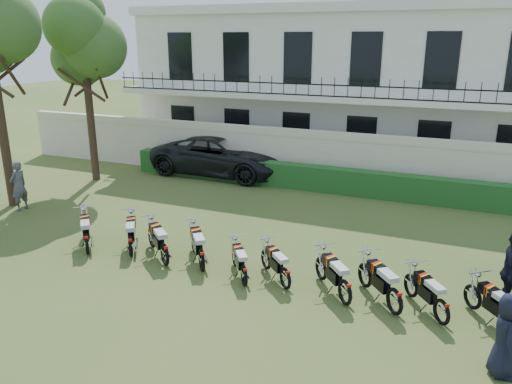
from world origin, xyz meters
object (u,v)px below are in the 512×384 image
at_px(officer_0, 506,336).
at_px(officer_2, 512,272).
at_px(motorcycle_3, 202,255).
at_px(motorcycle_1, 131,241).
at_px(inspector, 19,186).
at_px(motorcycle_6, 345,287).
at_px(motorcycle_0, 86,239).
at_px(tree_west_near, 83,39).
at_px(motorcycle_8, 442,306).
at_px(motorcycle_7, 395,295).
at_px(motorcycle_5, 285,273).
at_px(suv, 222,156).
at_px(motorcycle_2, 165,249).
at_px(motorcycle_4, 244,271).

distance_m(officer_0, officer_2, 2.54).
distance_m(motorcycle_3, officer_2, 7.41).
distance_m(motorcycle_1, inspector, 6.41).
bearing_deg(motorcycle_6, motorcycle_0, 140.46).
relative_size(motorcycle_3, inspector, 0.88).
distance_m(tree_west_near, motorcycle_8, 16.85).
xyz_separation_m(tree_west_near, motorcycle_7, (13.61, -6.40, -5.39)).
distance_m(motorcycle_0, motorcycle_5, 5.91).
xyz_separation_m(motorcycle_0, suv, (-0.42, 9.41, 0.38)).
distance_m(motorcycle_7, motorcycle_8, 0.99).
relative_size(motorcycle_5, motorcycle_8, 0.86).
bearing_deg(motorcycle_0, inspector, 113.81).
bearing_deg(motorcycle_2, motorcycle_0, 136.74).
relative_size(motorcycle_2, motorcycle_3, 0.98).
relative_size(motorcycle_1, officer_2, 0.85).
xyz_separation_m(tree_west_near, motorcycle_8, (14.60, -6.41, -5.43)).
relative_size(tree_west_near, officer_2, 4.09).
bearing_deg(motorcycle_7, motorcycle_8, -40.48).
height_order(motorcycle_0, officer_2, officer_2).
bearing_deg(tree_west_near, motorcycle_5, -29.57).
bearing_deg(motorcycle_7, motorcycle_1, 138.23).
bearing_deg(inspector, motorcycle_7, 82.84).
bearing_deg(motorcycle_8, motorcycle_4, 143.94).
distance_m(motorcycle_0, officer_2, 10.95).
distance_m(tree_west_near, officer_2, 17.47).
xyz_separation_m(motorcycle_0, motorcycle_3, (3.54, 0.31, 0.00)).
xyz_separation_m(motorcycle_0, motorcycle_6, (7.43, 0.07, -0.01)).
height_order(motorcycle_5, motorcycle_6, motorcycle_6).
xyz_separation_m(motorcycle_1, motorcycle_3, (2.29, -0.05, 0.01)).
height_order(tree_west_near, officer_2, tree_west_near).
height_order(motorcycle_4, motorcycle_8, motorcycle_8).
relative_size(motorcycle_6, inspector, 0.85).
height_order(motorcycle_2, officer_0, officer_0).
distance_m(motorcycle_7, inspector, 13.59).
height_order(motorcycle_6, inspector, inspector).
xyz_separation_m(motorcycle_5, officer_0, (4.76, -1.50, 0.37)).
bearing_deg(officer_2, motorcycle_2, 102.34).
height_order(motorcycle_5, officer_2, officer_2).
bearing_deg(officer_2, motorcycle_3, 102.74).
distance_m(motorcycle_4, officer_0, 5.90).
relative_size(motorcycle_1, motorcycle_3, 1.03).
xyz_separation_m(motorcycle_1, motorcycle_4, (3.66, -0.36, -0.05)).
bearing_deg(suv, motorcycle_1, -168.87).
height_order(motorcycle_1, motorcycle_7, motorcycle_7).
bearing_deg(suv, officer_2, -125.13).
bearing_deg(motorcycle_2, officer_2, -41.52).
distance_m(motorcycle_5, motorcycle_8, 3.63).
relative_size(motorcycle_8, suv, 0.24).
relative_size(motorcycle_4, inspector, 0.80).
bearing_deg(motorcycle_4, inspector, 131.01).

